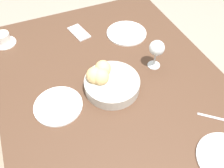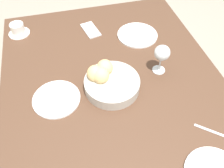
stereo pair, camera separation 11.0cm
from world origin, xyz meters
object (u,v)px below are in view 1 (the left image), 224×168
(plate_far_center, at_px, (58,106))
(cell_phone, at_px, (79,32))
(bread_basket, at_px, (109,81))
(coffee_cup, at_px, (4,39))
(plate_near_right, at_px, (127,33))
(wine_glass, at_px, (157,49))
(spoon_coffee, at_px, (212,117))

(plate_far_center, relative_size, cell_phone, 1.33)
(bread_basket, bearing_deg, coffee_cup, 38.15)
(plate_near_right, xyz_separation_m, plate_far_center, (-0.35, 0.50, 0.00))
(plate_near_right, xyz_separation_m, wine_glass, (-0.29, -0.02, 0.11))
(plate_far_center, bearing_deg, bread_basket, -86.61)
(plate_far_center, height_order, wine_glass, wine_glass)
(plate_far_center, height_order, coffee_cup, coffee_cup)
(coffee_cup, relative_size, spoon_coffee, 1.19)
(coffee_cup, xyz_separation_m, spoon_coffee, (-0.86, -0.76, -0.03))
(bread_basket, relative_size, plate_far_center, 1.20)
(wine_glass, bearing_deg, spoon_coffee, -168.65)
(bread_basket, xyz_separation_m, plate_near_right, (0.34, -0.25, -0.04))
(plate_far_center, bearing_deg, plate_near_right, -55.04)
(plate_near_right, distance_m, spoon_coffee, 0.67)
(plate_far_center, bearing_deg, coffee_cup, 16.89)
(plate_near_right, relative_size, spoon_coffee, 2.29)
(wine_glass, height_order, coffee_cup, wine_glass)
(cell_phone, bearing_deg, bread_basket, -179.85)
(bread_basket, xyz_separation_m, cell_phone, (0.45, 0.00, -0.04))
(cell_phone, bearing_deg, coffee_cup, 79.95)
(plate_near_right, distance_m, wine_glass, 0.31)
(spoon_coffee, distance_m, cell_phone, 0.85)
(plate_near_right, bearing_deg, plate_far_center, 124.96)
(spoon_coffee, relative_size, cell_phone, 0.62)
(wine_glass, height_order, cell_phone, wine_glass)
(coffee_cup, bearing_deg, plate_near_right, -105.86)
(plate_far_center, xyz_separation_m, wine_glass, (0.06, -0.52, 0.11))
(plate_near_right, xyz_separation_m, cell_phone, (0.12, 0.25, -0.00))
(spoon_coffee, xyz_separation_m, cell_phone, (0.78, 0.35, 0.00))
(coffee_cup, distance_m, cell_phone, 0.42)
(bread_basket, xyz_separation_m, coffee_cup, (0.53, 0.41, -0.01))
(wine_glass, distance_m, cell_phone, 0.50)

